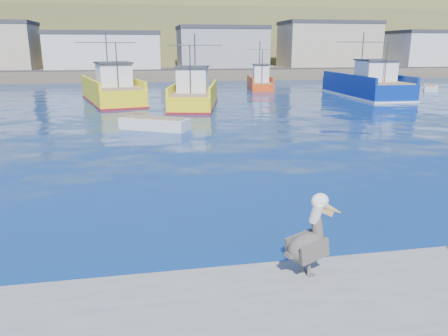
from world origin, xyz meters
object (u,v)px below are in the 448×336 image
(trawler_yellow_b, at_px, (194,95))
(skiff_mid, at_px, (155,125))
(boat_orange, at_px, (260,82))
(trawler_yellow_a, at_px, (112,91))
(trawler_blue, at_px, (367,86))
(skiff_far, at_px, (431,88))
(pelican, at_px, (310,241))

(trawler_yellow_b, bearing_deg, skiff_mid, -109.78)
(boat_orange, bearing_deg, trawler_yellow_a, -149.70)
(trawler_blue, bearing_deg, boat_orange, 133.51)
(trawler_blue, xyz_separation_m, skiff_mid, (-23.20, -15.76, -0.84))
(trawler_yellow_a, bearing_deg, trawler_blue, 0.98)
(skiff_far, relative_size, pelican, 2.37)
(trawler_blue, relative_size, skiff_far, 3.17)
(boat_orange, relative_size, skiff_far, 1.71)
(boat_orange, distance_m, pelican, 47.38)
(skiff_mid, xyz_separation_m, skiff_far, (33.97, 19.96, -0.03))
(trawler_yellow_a, xyz_separation_m, trawler_blue, (26.76, 0.46, 0.04))
(trawler_yellow_b, relative_size, pelican, 6.21)
(trawler_yellow_a, height_order, skiff_far, trawler_yellow_a)
(skiff_far, xyz_separation_m, pelican, (-31.35, -40.45, 0.97))
(skiff_mid, bearing_deg, skiff_far, 30.44)
(boat_orange, height_order, pelican, boat_orange)
(trawler_yellow_b, relative_size, boat_orange, 1.54)
(trawler_blue, bearing_deg, trawler_yellow_b, -165.37)
(skiff_mid, relative_size, skiff_far, 1.11)
(trawler_blue, bearing_deg, skiff_mid, -145.81)
(trawler_yellow_a, height_order, trawler_blue, trawler_blue)
(skiff_far, distance_m, pelican, 51.18)
(boat_orange, bearing_deg, trawler_yellow_b, -124.22)
(trawler_blue, xyz_separation_m, skiff_far, (10.77, 4.20, -0.86))
(boat_orange, height_order, skiff_far, boat_orange)
(trawler_yellow_b, distance_m, skiff_far, 31.52)
(trawler_blue, distance_m, skiff_mid, 28.06)
(trawler_blue, bearing_deg, pelican, -119.59)
(skiff_mid, bearing_deg, trawler_yellow_b, 70.22)
(trawler_yellow_b, bearing_deg, pelican, -92.26)
(trawler_blue, relative_size, skiff_mid, 2.86)
(trawler_yellow_b, distance_m, boat_orange, 17.92)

